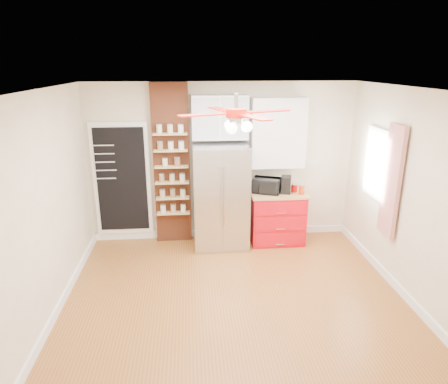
{
  "coord_description": "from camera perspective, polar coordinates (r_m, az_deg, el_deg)",
  "views": [
    {
      "loc": [
        -0.55,
        -4.62,
        2.98
      ],
      "look_at": [
        -0.06,
        0.9,
        1.18
      ],
      "focal_mm": 32.0,
      "sensor_mm": 36.0,
      "label": 1
    }
  ],
  "objects": [
    {
      "name": "chalkboard",
      "position": [
        6.95,
        -14.38,
        1.69
      ],
      "size": [
        0.95,
        0.05,
        1.95
      ],
      "color": "white",
      "rests_on": "wall_back"
    },
    {
      "name": "canister_left",
      "position": [
        6.73,
        11.0,
        0.3
      ],
      "size": [
        0.12,
        0.12,
        0.15
      ],
      "primitive_type": "cylinder",
      "rotation": [
        0.0,
        0.0,
        -0.31
      ],
      "color": "#BA320A",
      "rests_on": "red_cabinet"
    },
    {
      "name": "wall_right",
      "position": [
        5.65,
        24.95,
        -0.55
      ],
      "size": [
        0.02,
        4.0,
        2.7
      ],
      "primitive_type": "cube",
      "color": "beige",
      "rests_on": "floor"
    },
    {
      "name": "ceiling_fan",
      "position": [
        4.69,
        1.75,
        11.14
      ],
      "size": [
        1.4,
        1.4,
        0.44
      ],
      "color": "silver",
      "rests_on": "ceiling"
    },
    {
      "name": "curtain",
      "position": [
        5.88,
        22.85,
        1.43
      ],
      "size": [
        0.06,
        0.4,
        1.55
      ],
      "primitive_type": "cube",
      "color": "red",
      "rests_on": "wall_right"
    },
    {
      "name": "fridge",
      "position": [
        6.62,
        -0.45,
        -0.58
      ],
      "size": [
        0.9,
        0.7,
        1.75
      ],
      "primitive_type": "cube",
      "color": "silver",
      "rests_on": "floor"
    },
    {
      "name": "coffee_maker",
      "position": [
        6.74,
        8.85,
        1.05
      ],
      "size": [
        0.21,
        0.26,
        0.28
      ],
      "primitive_type": "cube",
      "rotation": [
        0.0,
        0.0,
        -0.26
      ],
      "color": "black",
      "rests_on": "red_cabinet"
    },
    {
      "name": "window",
      "position": [
        6.35,
        21.13,
        3.73
      ],
      "size": [
        0.04,
        0.75,
        1.05
      ],
      "primitive_type": "cube",
      "color": "white",
      "rests_on": "wall_right"
    },
    {
      "name": "pantry_jar_beans",
      "position": [
        6.58,
        -6.69,
        4.31
      ],
      "size": [
        0.11,
        0.11,
        0.13
      ],
      "primitive_type": "cylinder",
      "rotation": [
        0.0,
        0.0,
        -0.21
      ],
      "color": "#8B5B47",
      "rests_on": "brick_pillar"
    },
    {
      "name": "wall_back",
      "position": [
        6.85,
        -0.29,
        4.19
      ],
      "size": [
        4.5,
        0.02,
        2.7
      ],
      "primitive_type": "cube",
      "color": "beige",
      "rests_on": "floor"
    },
    {
      "name": "floor",
      "position": [
        5.53,
        1.51,
        -14.65
      ],
      "size": [
        4.5,
        4.5,
        0.0
      ],
      "primitive_type": "plane",
      "color": "#9B5727",
      "rests_on": "ground"
    },
    {
      "name": "canister_right",
      "position": [
        6.85,
        10.01,
        0.55
      ],
      "size": [
        0.13,
        0.13,
        0.13
      ],
      "primitive_type": "cylinder",
      "rotation": [
        0.0,
        0.0,
        -0.35
      ],
      "color": "#A9090A",
      "rests_on": "red_cabinet"
    },
    {
      "name": "red_cabinet",
      "position": [
        6.95,
        7.54,
        -3.52
      ],
      "size": [
        0.94,
        0.64,
        0.9
      ],
      "color": "red",
      "rests_on": "floor"
    },
    {
      "name": "wall_left",
      "position": [
        5.19,
        -23.88,
        -1.94
      ],
      "size": [
        0.02,
        4.0,
        2.7
      ],
      "primitive_type": "cube",
      "color": "beige",
      "rests_on": "floor"
    },
    {
      "name": "wall_front",
      "position": [
        3.14,
        5.95,
        -13.45
      ],
      "size": [
        4.5,
        0.02,
        2.7
      ],
      "primitive_type": "cube",
      "color": "beige",
      "rests_on": "floor"
    },
    {
      "name": "upper_shelf_unit",
      "position": [
        6.73,
        7.72,
        8.36
      ],
      "size": [
        0.9,
        0.3,
        1.15
      ],
      "primitive_type": "cube",
      "color": "white",
      "rests_on": "wall_back"
    },
    {
      "name": "ceiling",
      "position": [
        4.67,
        1.79,
        14.51
      ],
      "size": [
        4.5,
        4.5,
        0.0
      ],
      "primitive_type": "plane",
      "color": "white",
      "rests_on": "wall_back"
    },
    {
      "name": "upper_glass_cabinet",
      "position": [
        6.52,
        -0.62,
        10.66
      ],
      "size": [
        0.9,
        0.35,
        0.7
      ],
      "primitive_type": "cube",
      "color": "white",
      "rests_on": "wall_back"
    },
    {
      "name": "toaster_oven",
      "position": [
        6.71,
        6.08,
        0.93
      ],
      "size": [
        0.53,
        0.45,
        0.25
      ],
      "primitive_type": "imported",
      "rotation": [
        0.0,
        0.0,
        -0.38
      ],
      "color": "black",
      "rests_on": "red_cabinet"
    },
    {
      "name": "pantry_jar_oats",
      "position": [
        6.62,
        -8.43,
        4.26
      ],
      "size": [
        0.11,
        0.11,
        0.12
      ],
      "primitive_type": "cylinder",
      "rotation": [
        0.0,
        0.0,
        -0.32
      ],
      "color": "beige",
      "rests_on": "brick_pillar"
    },
    {
      "name": "brick_pillar",
      "position": [
        6.75,
        -7.46,
        3.85
      ],
      "size": [
        0.6,
        0.16,
        2.7
      ],
      "primitive_type": "cube",
      "color": "brown",
      "rests_on": "floor"
    }
  ]
}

